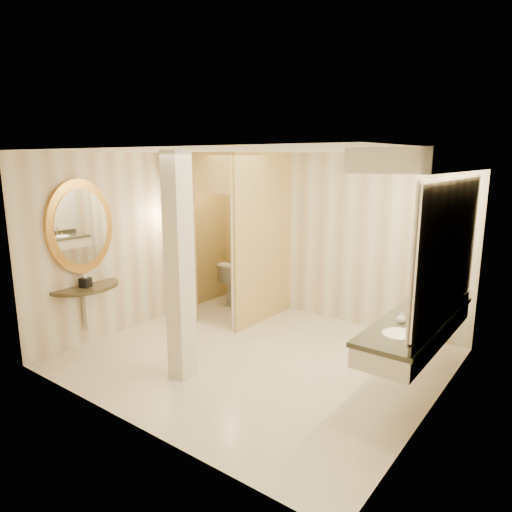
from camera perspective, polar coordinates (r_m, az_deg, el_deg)
The scene contains 16 objects.
floor at distance 6.25m, azimuth 0.05°, elevation -12.55°, with size 4.50×4.50×0.00m, color silver.
ceiling at distance 5.68m, azimuth 0.05°, elevation 13.04°, with size 4.50×4.50×0.00m, color white.
wall_back at distance 7.49m, azimuth 9.25°, elevation 2.28°, with size 4.50×0.02×2.70m, color beige.
wall_front at distance 4.43m, azimuth -15.67°, elevation -4.84°, with size 4.50×0.02×2.70m, color beige.
wall_left at distance 7.36m, azimuth -14.14°, elevation 1.90°, with size 0.02×4.00×2.70m, color beige.
wall_right at distance 4.86m, azimuth 21.88°, elevation -3.78°, with size 0.02×4.00×2.70m, color beige.
toilet_closet at distance 7.24m, azimuth -2.54°, elevation 2.38°, with size 1.50×1.55×2.70m.
wall_sconce at distance 7.34m, azimuth -10.08°, elevation 5.08°, with size 0.14×0.14×0.42m.
vanity at distance 5.24m, azimuth 20.42°, elevation 0.57°, with size 0.75×2.44×2.09m.
console_shelf at distance 6.73m, azimuth -20.95°, elevation 0.47°, with size 0.99×0.99×1.95m.
pillar at distance 5.40m, azimuth -9.55°, elevation -1.52°, with size 0.25×0.25×2.70m, color beige.
tissue_box at distance 6.69m, azimuth -20.53°, elevation -3.11°, with size 0.13×0.13×0.13m, color black.
toilet at distance 8.34m, azimuth -1.94°, elevation -3.28°, with size 0.44×0.77×0.79m, color white.
soap_bottle_a at distance 5.27m, azimuth 18.98°, elevation -7.07°, with size 0.05×0.05×0.12m, color beige.
soap_bottle_b at distance 5.17m, azimuth 17.70°, elevation -7.34°, with size 0.10×0.10×0.12m, color silver.
soap_bottle_c at distance 5.16m, azimuth 18.80°, elevation -6.88°, with size 0.08×0.08×0.22m, color #C6B28C.
Camera 1 is at (3.40, -4.55, 2.61)m, focal length 32.00 mm.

